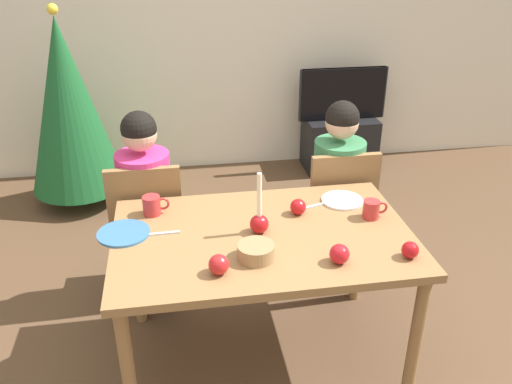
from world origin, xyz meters
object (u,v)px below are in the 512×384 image
tv (343,94)px  apple_far_edge (219,265)px  plate_right (342,200)px  apple_by_right_mug (339,254)px  apple_near_candle (410,250)px  plate_left (124,233)px  candle_centerpiece (259,220)px  mug_right (372,209)px  person_right_child (336,197)px  christmas_tree (68,106)px  chair_right (337,208)px  mug_left (152,205)px  person_left_child (147,212)px  apple_by_left_plate (298,207)px  tv_stand (339,143)px  dining_table (263,249)px  chair_left (148,223)px  bowl_walnuts (256,252)px

tv → apple_far_edge: (-1.36, -2.58, 0.08)m
plate_right → apple_by_right_mug: bearing=-109.0°
apple_near_candle → plate_left: bearing=162.2°
candle_centerpiece → mug_right: candle_centerpiece is taller
person_right_child → tv: 1.76m
christmas_tree → chair_right: bearing=-38.7°
christmas_tree → mug_left: 1.83m
plate_right → apple_near_candle: 0.57m
chair_right → tv: tv is taller
person_left_child → apple_far_edge: (0.33, -0.92, 0.22)m
plate_right → apple_by_left_plate: (-0.26, -0.09, 0.03)m
plate_left → apple_by_right_mug: size_ratio=2.82×
apple_by_right_mug → plate_right: bearing=71.0°
tv_stand → tv: 0.47m
apple_by_right_mug → tv: bearing=71.9°
dining_table → mug_right: (0.56, 0.07, 0.13)m
plate_right → plate_left: bearing=-172.1°
dining_table → mug_left: (-0.51, 0.28, 0.13)m
plate_left → mug_right: (1.20, -0.04, 0.04)m
person_left_child → mug_right: bearing=-27.2°
person_left_child → mug_right: (1.12, -0.57, 0.23)m
tv_stand → christmas_tree: size_ratio=0.41×
plate_right → dining_table: bearing=-151.4°
chair_left → person_left_child: 0.07m
person_left_child → dining_table: bearing=-48.7°
mug_left → bowl_walnuts: size_ratio=0.82×
bowl_walnuts → apple_near_candle: bearing=-8.7°
dining_table → person_right_child: 0.86m
christmas_tree → mug_right: bearing=-48.3°
candle_centerpiece → apple_by_right_mug: size_ratio=3.51×
tv → tv_stand: bearing=-90.0°
chair_right → person_right_child: 0.07m
person_left_child → chair_left: bearing=-90.0°
chair_right → mug_right: chair_right is taller
apple_near_candle → tv_stand: bearing=78.5°
apple_near_candle → apple_by_right_mug: apple_by_right_mug is taller
apple_by_right_mug → bowl_walnuts: bearing=165.4°
person_left_child → bowl_walnuts: bearing=-59.3°
person_right_child → apple_by_left_plate: size_ratio=14.58×
person_right_child → apple_by_right_mug: 1.00m
chair_right → tv: size_ratio=1.14×
candle_centerpiece → bowl_walnuts: 0.22m
apple_far_edge → mug_left: bearing=116.3°
tv_stand → apple_far_edge: 2.97m
tv → person_left_child: bearing=-135.4°
plate_right → mug_left: 0.98m
bowl_walnuts → apple_near_candle: (0.66, -0.10, 0.00)m
chair_left → apple_near_candle: (1.16, -0.91, 0.28)m
christmas_tree → person_left_child: bearing=-66.1°
christmas_tree → bowl_walnuts: 2.45m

